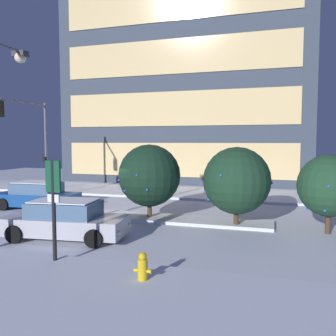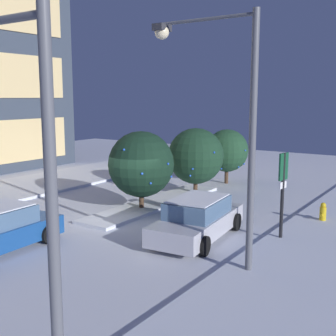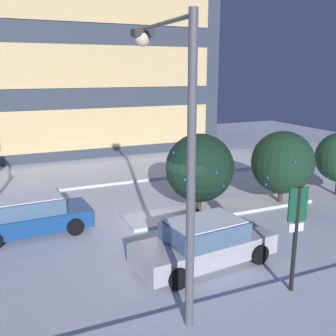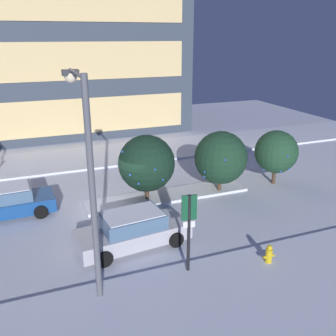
# 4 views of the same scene
# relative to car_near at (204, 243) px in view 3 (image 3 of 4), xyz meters

# --- Properties ---
(ground) EXTENTS (52.00, 52.00, 0.00)m
(ground) POSITION_rel_car_near_xyz_m (0.20, 3.90, -0.71)
(ground) COLOR silver
(curb_strip_far) EXTENTS (52.00, 5.20, 0.14)m
(curb_strip_far) POSITION_rel_car_near_xyz_m (0.20, 12.52, -0.64)
(curb_strip_far) COLOR silver
(curb_strip_far) RESTS_ON ground
(median_strip) EXTENTS (9.00, 1.80, 0.14)m
(median_strip) POSITION_rel_car_near_xyz_m (3.18, 4.15, -0.64)
(median_strip) COLOR silver
(median_strip) RESTS_ON ground
(car_near) EXTENTS (4.92, 2.43, 1.49)m
(car_near) POSITION_rel_car_near_xyz_m (0.00, 0.00, 0.00)
(car_near) COLOR #B7B7C1
(car_near) RESTS_ON ground
(car_far) EXTENTS (4.59, 2.30, 1.49)m
(car_far) POSITION_rel_car_near_xyz_m (-4.93, 4.88, -0.00)
(car_far) COLOR #19478C
(car_far) RESTS_ON ground
(street_lamp_arched) EXTENTS (0.56, 3.36, 7.37)m
(street_lamp_arched) POSITION_rel_car_near_xyz_m (-1.98, -1.90, 4.14)
(street_lamp_arched) COLOR #565960
(street_lamp_arched) RESTS_ON ground
(parking_info_sign) EXTENTS (0.55, 0.15, 3.15)m
(parking_info_sign) POSITION_rel_car_near_xyz_m (1.34, -2.62, 1.31)
(parking_info_sign) COLOR black
(parking_info_sign) RESTS_ON ground
(decorated_tree_median) EXTENTS (2.95, 2.89, 3.49)m
(decorated_tree_median) POSITION_rel_car_near_xyz_m (6.09, 3.67, 1.33)
(decorated_tree_median) COLOR #473323
(decorated_tree_median) RESTS_ON ground
(decorated_tree_left_of_median) EXTENTS (2.94, 3.00, 3.58)m
(decorated_tree_left_of_median) POSITION_rel_car_near_xyz_m (1.97, 4.06, 1.39)
(decorated_tree_left_of_median) COLOR #473323
(decorated_tree_left_of_median) RESTS_ON ground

